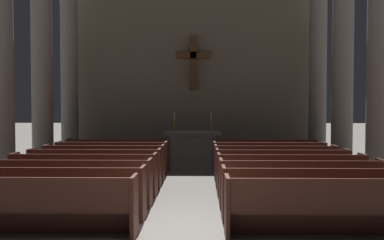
# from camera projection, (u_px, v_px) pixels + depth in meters

# --- Properties ---
(ground_plane) EXTENTS (80.00, 80.00, 0.00)m
(ground_plane) POSITION_uv_depth(u_px,v_px,m) (181.00, 237.00, 6.42)
(ground_plane) COLOR gray
(pew_left_row_1) EXTENTS (3.21, 0.50, 0.95)m
(pew_left_row_1) POSITION_uv_depth(u_px,v_px,m) (31.00, 206.00, 6.41)
(pew_left_row_1) COLOR #4C2319
(pew_left_row_1) RESTS_ON ground
(pew_left_row_2) EXTENTS (3.21, 0.50, 0.95)m
(pew_left_row_2) POSITION_uv_depth(u_px,v_px,m) (53.00, 193.00, 7.38)
(pew_left_row_2) COLOR #4C2319
(pew_left_row_2) RESTS_ON ground
(pew_left_row_3) EXTENTS (3.21, 0.50, 0.95)m
(pew_left_row_3) POSITION_uv_depth(u_px,v_px,m) (71.00, 182.00, 8.35)
(pew_left_row_3) COLOR #4C2319
(pew_left_row_3) RESTS_ON ground
(pew_left_row_4) EXTENTS (3.21, 0.50, 0.95)m
(pew_left_row_4) POSITION_uv_depth(u_px,v_px,m) (84.00, 174.00, 9.32)
(pew_left_row_4) COLOR #4C2319
(pew_left_row_4) RESTS_ON ground
(pew_left_row_5) EXTENTS (3.21, 0.50, 0.95)m
(pew_left_row_5) POSITION_uv_depth(u_px,v_px,m) (95.00, 168.00, 10.29)
(pew_left_row_5) COLOR #4C2319
(pew_left_row_5) RESTS_ON ground
(pew_left_row_6) EXTENTS (3.21, 0.50, 0.95)m
(pew_left_row_6) POSITION_uv_depth(u_px,v_px,m) (104.00, 162.00, 11.26)
(pew_left_row_6) COLOR #4C2319
(pew_left_row_6) RESTS_ON ground
(pew_left_row_7) EXTENTS (3.21, 0.50, 0.95)m
(pew_left_row_7) POSITION_uv_depth(u_px,v_px,m) (112.00, 158.00, 12.23)
(pew_left_row_7) COLOR #4C2319
(pew_left_row_7) RESTS_ON ground
(pew_left_row_8) EXTENTS (3.21, 0.50, 0.95)m
(pew_left_row_8) POSITION_uv_depth(u_px,v_px,m) (118.00, 154.00, 13.20)
(pew_left_row_8) COLOR #4C2319
(pew_left_row_8) RESTS_ON ground
(pew_right_row_1) EXTENTS (3.21, 0.50, 0.95)m
(pew_right_row_1) POSITION_uv_depth(u_px,v_px,m) (332.00, 208.00, 6.31)
(pew_right_row_1) COLOR #4C2319
(pew_right_row_1) RESTS_ON ground
(pew_right_row_2) EXTENTS (3.21, 0.50, 0.95)m
(pew_right_row_2) POSITION_uv_depth(u_px,v_px,m) (315.00, 194.00, 7.29)
(pew_right_row_2) COLOR #4C2319
(pew_right_row_2) RESTS_ON ground
(pew_right_row_3) EXTENTS (3.21, 0.50, 0.95)m
(pew_right_row_3) POSITION_uv_depth(u_px,v_px,m) (301.00, 183.00, 8.26)
(pew_right_row_3) COLOR #4C2319
(pew_right_row_3) RESTS_ON ground
(pew_right_row_4) EXTENTS (3.21, 0.50, 0.95)m
(pew_right_row_4) POSITION_uv_depth(u_px,v_px,m) (291.00, 175.00, 9.23)
(pew_right_row_4) COLOR #4C2319
(pew_right_row_4) RESTS_ON ground
(pew_right_row_5) EXTENTS (3.21, 0.50, 0.95)m
(pew_right_row_5) POSITION_uv_depth(u_px,v_px,m) (282.00, 168.00, 10.20)
(pew_right_row_5) COLOR #4C2319
(pew_right_row_5) RESTS_ON ground
(pew_right_row_6) EXTENTS (3.21, 0.50, 0.95)m
(pew_right_row_6) POSITION_uv_depth(u_px,v_px,m) (275.00, 163.00, 11.17)
(pew_right_row_6) COLOR #4C2319
(pew_right_row_6) RESTS_ON ground
(pew_right_row_7) EXTENTS (3.21, 0.50, 0.95)m
(pew_right_row_7) POSITION_uv_depth(u_px,v_px,m) (269.00, 158.00, 12.14)
(pew_right_row_7) COLOR #4C2319
(pew_right_row_7) RESTS_ON ground
(pew_right_row_8) EXTENTS (3.21, 0.50, 0.95)m
(pew_right_row_8) POSITION_uv_depth(u_px,v_px,m) (264.00, 154.00, 13.11)
(pew_right_row_8) COLOR #4C2319
(pew_right_row_8) RESTS_ON ground
(column_left_second) EXTENTS (0.99, 0.99, 6.29)m
(column_left_second) POSITION_uv_depth(u_px,v_px,m) (0.00, 64.00, 10.61)
(column_left_second) COLOR gray
(column_left_second) RESTS_ON ground
(column_right_second) EXTENTS (0.99, 0.99, 6.29)m
(column_right_second) POSITION_uv_depth(u_px,v_px,m) (381.00, 63.00, 10.41)
(column_right_second) COLOR gray
(column_right_second) RESTS_ON ground
(column_left_third) EXTENTS (0.99, 0.99, 6.29)m
(column_left_third) POSITION_uv_depth(u_px,v_px,m) (42.00, 72.00, 13.42)
(column_left_third) COLOR gray
(column_left_third) RESTS_ON ground
(column_right_third) EXTENTS (0.99, 0.99, 6.29)m
(column_right_third) POSITION_uv_depth(u_px,v_px,m) (342.00, 72.00, 13.22)
(column_right_third) COLOR gray
(column_right_third) RESTS_ON ground
(column_left_fourth) EXTENTS (0.99, 0.99, 6.29)m
(column_left_fourth) POSITION_uv_depth(u_px,v_px,m) (69.00, 78.00, 16.22)
(column_left_fourth) COLOR gray
(column_left_fourth) RESTS_ON ground
(column_right_fourth) EXTENTS (0.99, 0.99, 6.29)m
(column_right_fourth) POSITION_uv_depth(u_px,v_px,m) (318.00, 78.00, 16.02)
(column_right_fourth) COLOR gray
(column_right_fourth) RESTS_ON ground
(altar) EXTENTS (2.20, 0.90, 1.01)m
(altar) POSITION_uv_depth(u_px,v_px,m) (193.00, 144.00, 15.98)
(altar) COLOR #A8A399
(altar) RESTS_ON ground
(candlestick_left) EXTENTS (0.16, 0.16, 0.76)m
(candlestick_left) POSITION_uv_depth(u_px,v_px,m) (174.00, 125.00, 15.97)
(candlestick_left) COLOR #B79338
(candlestick_left) RESTS_ON altar
(candlestick_right) EXTENTS (0.16, 0.16, 0.76)m
(candlestick_right) POSITION_uv_depth(u_px,v_px,m) (211.00, 125.00, 15.94)
(candlestick_right) COLOR #B79338
(candlestick_right) RESTS_ON altar
(apse_with_cross) EXTENTS (10.59, 0.51, 6.76)m
(apse_with_cross) POSITION_uv_depth(u_px,v_px,m) (193.00, 72.00, 17.51)
(apse_with_cross) COLOR gray
(apse_with_cross) RESTS_ON ground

